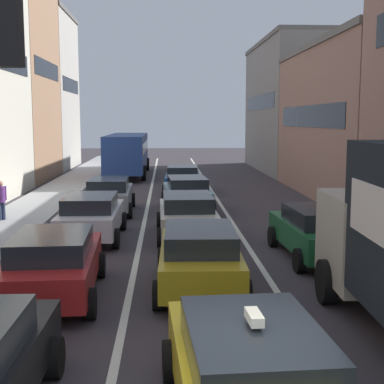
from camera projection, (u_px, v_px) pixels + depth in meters
The scene contains 14 objects.
sidewalk_left at pixel (42, 203), 25.64m from camera, with size 2.60×64.00×0.14m, color #A7A7A7.
lane_stripe_left at pixel (148, 203), 25.88m from camera, with size 0.16×60.00×0.01m, color silver.
lane_stripe_right at pixel (219, 203), 26.04m from camera, with size 0.16×60.00×0.01m, color silver.
taxi_centre_lane_front at pixel (251, 374), 6.81m from camera, with size 2.25×4.39×1.66m.
sedan_centre_lane_second at pixel (200, 256), 12.72m from camera, with size 2.15×4.34×1.49m.
wagon_left_lane_second at pixel (54, 263), 12.09m from camera, with size 2.23×4.38×1.49m.
hatchback_centre_lane_third at pixel (187, 214), 18.25m from camera, with size 2.13×4.33×1.49m.
sedan_left_lane_third at pixel (91, 216), 18.05m from camera, with size 2.06×4.30×1.49m.
coupe_centre_lane_fourth at pixel (187, 193), 23.69m from camera, with size 2.27×4.40×1.49m.
sedan_left_lane_fourth at pixel (109, 194), 23.18m from camera, with size 2.12×4.33×1.49m.
sedan_centre_lane_fifth at pixel (183, 178), 29.37m from camera, with size 2.21×4.37×1.49m.
sedan_right_lane_behind_truck at pixel (317, 231), 15.56m from camera, with size 2.20×4.37×1.49m.
bus_mid_queue_primary at pixel (127, 151), 38.31m from camera, with size 2.81×10.50×2.90m.
pedestrian_mid_sidewalk at pixel (1, 199), 20.73m from camera, with size 0.35×0.46×1.66m.
Camera 1 is at (-0.85, -5.65, 3.96)m, focal length 51.02 mm.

